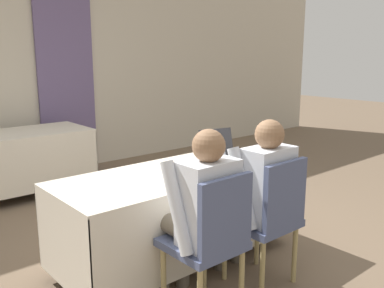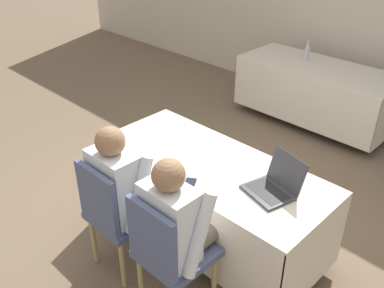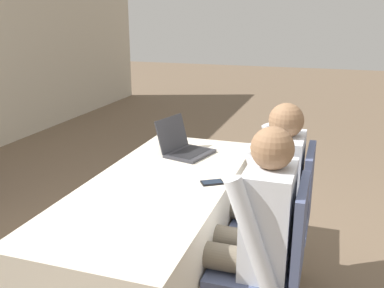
{
  "view_description": "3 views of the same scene",
  "coord_description": "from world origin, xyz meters",
  "px_view_note": "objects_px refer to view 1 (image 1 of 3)",
  "views": [
    {
      "loc": [
        -1.93,
        -2.47,
        1.63
      ],
      "look_at": [
        0.0,
        -0.2,
        0.98
      ],
      "focal_mm": 40.0,
      "sensor_mm": 36.0,
      "label": 1
    },
    {
      "loc": [
        1.77,
        -2.01,
        2.46
      ],
      "look_at": [
        0.0,
        -0.2,
        0.98
      ],
      "focal_mm": 40.0,
      "sensor_mm": 36.0,
      "label": 2
    },
    {
      "loc": [
        -2.13,
        -0.91,
        1.67
      ],
      "look_at": [
        0.0,
        -0.2,
        0.98
      ],
      "focal_mm": 40.0,
      "sensor_mm": 36.0,
      "label": 3
    }
  ],
  "objects_px": {
    "person_checkered_shirt": "(200,208)",
    "person_white_shirt": "(259,190)",
    "cell_phone": "(209,178)",
    "laptop": "(222,154)",
    "chair_near_left": "(211,238)",
    "chair_near_right": "(269,216)"
  },
  "relations": [
    {
      "from": "cell_phone",
      "to": "chair_near_right",
      "type": "height_order",
      "value": "chair_near_right"
    },
    {
      "from": "chair_near_left",
      "to": "person_checkered_shirt",
      "type": "xyz_separation_m",
      "value": [
        -0.0,
        0.1,
        0.16
      ]
    },
    {
      "from": "laptop",
      "to": "person_checkered_shirt",
      "type": "bearing_deg",
      "value": -127.52
    },
    {
      "from": "cell_phone",
      "to": "person_checkered_shirt",
      "type": "relative_size",
      "value": 0.12
    },
    {
      "from": "laptop",
      "to": "cell_phone",
      "type": "height_order",
      "value": "laptop"
    },
    {
      "from": "person_checkered_shirt",
      "to": "person_white_shirt",
      "type": "distance_m",
      "value": 0.55
    },
    {
      "from": "cell_phone",
      "to": "person_white_shirt",
      "type": "relative_size",
      "value": 0.12
    },
    {
      "from": "person_checkered_shirt",
      "to": "person_white_shirt",
      "type": "relative_size",
      "value": 1.0
    },
    {
      "from": "person_white_shirt",
      "to": "person_checkered_shirt",
      "type": "bearing_deg",
      "value": 0.0
    },
    {
      "from": "cell_phone",
      "to": "chair_near_left",
      "type": "height_order",
      "value": "chair_near_left"
    },
    {
      "from": "chair_near_right",
      "to": "person_white_shirt",
      "type": "height_order",
      "value": "person_white_shirt"
    },
    {
      "from": "cell_phone",
      "to": "person_checkered_shirt",
      "type": "bearing_deg",
      "value": -172.36
    },
    {
      "from": "chair_near_right",
      "to": "person_checkered_shirt",
      "type": "distance_m",
      "value": 0.58
    },
    {
      "from": "cell_phone",
      "to": "chair_near_right",
      "type": "relative_size",
      "value": 0.16
    },
    {
      "from": "cell_phone",
      "to": "person_checkered_shirt",
      "type": "distance_m",
      "value": 0.46
    },
    {
      "from": "cell_phone",
      "to": "laptop",
      "type": "bearing_deg",
      "value": 2.89
    },
    {
      "from": "laptop",
      "to": "person_white_shirt",
      "type": "height_order",
      "value": "person_white_shirt"
    },
    {
      "from": "chair_near_left",
      "to": "chair_near_right",
      "type": "xyz_separation_m",
      "value": [
        0.55,
        0.0,
        0.0
      ]
    },
    {
      "from": "chair_near_left",
      "to": "cell_phone",
      "type": "bearing_deg",
      "value": -131.12
    },
    {
      "from": "person_checkered_shirt",
      "to": "person_white_shirt",
      "type": "bearing_deg",
      "value": -180.0
    },
    {
      "from": "chair_near_left",
      "to": "chair_near_right",
      "type": "bearing_deg",
      "value": -180.0
    },
    {
      "from": "cell_phone",
      "to": "person_checkered_shirt",
      "type": "xyz_separation_m",
      "value": [
        -0.35,
        -0.3,
        -0.06
      ]
    }
  ]
}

